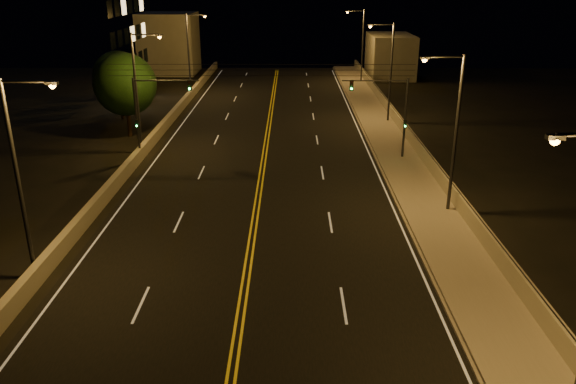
{
  "coord_description": "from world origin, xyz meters",
  "views": [
    {
      "loc": [
        2.14,
        -10.9,
        13.59
      ],
      "look_at": [
        2.0,
        18.0,
        2.5
      ],
      "focal_mm": 35.0,
      "sensor_mm": 36.0,
      "label": 1
    }
  ],
  "objects_px": {
    "streetlight_4": "(22,169)",
    "traffic_signal_right": "(393,110)",
    "streetlight_3": "(361,42)",
    "traffic_signal_left": "(148,109)",
    "tree_1": "(119,76)",
    "streetlight_2": "(388,67)",
    "streetlight_5": "(139,86)",
    "streetlight_1": "(452,126)",
    "streetlight_6": "(190,49)",
    "tree_0": "(125,84)"
  },
  "relations": [
    {
      "from": "streetlight_1",
      "to": "traffic_signal_right",
      "type": "relative_size",
      "value": 1.48
    },
    {
      "from": "streetlight_1",
      "to": "tree_1",
      "type": "relative_size",
      "value": 1.41
    },
    {
      "from": "streetlight_6",
      "to": "traffic_signal_left",
      "type": "height_order",
      "value": "streetlight_6"
    },
    {
      "from": "streetlight_6",
      "to": "tree_1",
      "type": "height_order",
      "value": "streetlight_6"
    },
    {
      "from": "streetlight_3",
      "to": "traffic_signal_left",
      "type": "relative_size",
      "value": 1.48
    },
    {
      "from": "streetlight_4",
      "to": "streetlight_6",
      "type": "height_order",
      "value": "same"
    },
    {
      "from": "tree_0",
      "to": "tree_1",
      "type": "xyz_separation_m",
      "value": [
        -2.59,
        6.84,
        -0.42
      ]
    },
    {
      "from": "streetlight_4",
      "to": "traffic_signal_right",
      "type": "bearing_deg",
      "value": 43.2
    },
    {
      "from": "tree_1",
      "to": "streetlight_5",
      "type": "bearing_deg",
      "value": -66.41
    },
    {
      "from": "streetlight_4",
      "to": "streetlight_1",
      "type": "bearing_deg",
      "value": 20.47
    },
    {
      "from": "streetlight_4",
      "to": "traffic_signal_right",
      "type": "distance_m",
      "value": 27.43
    },
    {
      "from": "tree_1",
      "to": "tree_0",
      "type": "bearing_deg",
      "value": -69.24
    },
    {
      "from": "streetlight_2",
      "to": "tree_0",
      "type": "height_order",
      "value": "streetlight_2"
    },
    {
      "from": "traffic_signal_right",
      "to": "tree_1",
      "type": "distance_m",
      "value": 28.76
    },
    {
      "from": "traffic_signal_left",
      "to": "tree_1",
      "type": "distance_m",
      "value": 15.28
    },
    {
      "from": "streetlight_2",
      "to": "streetlight_5",
      "type": "distance_m",
      "value": 23.7
    },
    {
      "from": "traffic_signal_left",
      "to": "traffic_signal_right",
      "type": "bearing_deg",
      "value": 0.0
    },
    {
      "from": "tree_1",
      "to": "streetlight_4",
      "type": "bearing_deg",
      "value": -80.98
    },
    {
      "from": "streetlight_2",
      "to": "streetlight_4",
      "type": "height_order",
      "value": "same"
    },
    {
      "from": "streetlight_1",
      "to": "tree_0",
      "type": "height_order",
      "value": "streetlight_1"
    },
    {
      "from": "streetlight_1",
      "to": "traffic_signal_right",
      "type": "bearing_deg",
      "value": 97.92
    },
    {
      "from": "streetlight_3",
      "to": "streetlight_4",
      "type": "bearing_deg",
      "value": -111.81
    },
    {
      "from": "streetlight_4",
      "to": "tree_0",
      "type": "distance_m",
      "value": 25.98
    },
    {
      "from": "streetlight_1",
      "to": "streetlight_5",
      "type": "xyz_separation_m",
      "value": [
        -21.47,
        12.79,
        0.0
      ]
    },
    {
      "from": "streetlight_3",
      "to": "traffic_signal_right",
      "type": "xyz_separation_m",
      "value": [
        -1.5,
        -34.89,
        -1.45
      ]
    },
    {
      "from": "streetlight_2",
      "to": "tree_1",
      "type": "xyz_separation_m",
      "value": [
        -26.66,
        1.85,
        -1.22
      ]
    },
    {
      "from": "streetlight_2",
      "to": "traffic_signal_left",
      "type": "xyz_separation_m",
      "value": [
        -20.37,
        -12.08,
        -1.45
      ]
    },
    {
      "from": "streetlight_2",
      "to": "tree_1",
      "type": "height_order",
      "value": "streetlight_2"
    },
    {
      "from": "traffic_signal_right",
      "to": "streetlight_5",
      "type": "bearing_deg",
      "value": 174.15
    },
    {
      "from": "streetlight_4",
      "to": "streetlight_6",
      "type": "bearing_deg",
      "value": 90.0
    },
    {
      "from": "traffic_signal_left",
      "to": "tree_1",
      "type": "relative_size",
      "value": 0.95
    },
    {
      "from": "streetlight_3",
      "to": "streetlight_6",
      "type": "height_order",
      "value": "same"
    },
    {
      "from": "streetlight_6",
      "to": "traffic_signal_left",
      "type": "bearing_deg",
      "value": -87.63
    },
    {
      "from": "traffic_signal_right",
      "to": "streetlight_4",
      "type": "bearing_deg",
      "value": -136.8
    },
    {
      "from": "streetlight_3",
      "to": "traffic_signal_left",
      "type": "height_order",
      "value": "streetlight_3"
    },
    {
      "from": "streetlight_2",
      "to": "streetlight_5",
      "type": "bearing_deg",
      "value": -154.94
    },
    {
      "from": "tree_0",
      "to": "traffic_signal_left",
      "type": "bearing_deg",
      "value": -62.47
    },
    {
      "from": "streetlight_3",
      "to": "tree_1",
      "type": "xyz_separation_m",
      "value": [
        -26.66,
        -20.96,
        -1.22
      ]
    },
    {
      "from": "traffic_signal_left",
      "to": "streetlight_2",
      "type": "bearing_deg",
      "value": 30.67
    },
    {
      "from": "streetlight_1",
      "to": "streetlight_3",
      "type": "xyz_separation_m",
      "value": [
        0.0,
        45.63,
        0.0
      ]
    },
    {
      "from": "traffic_signal_right",
      "to": "tree_1",
      "type": "xyz_separation_m",
      "value": [
        -25.16,
        13.93,
        0.23
      ]
    },
    {
      "from": "streetlight_4",
      "to": "tree_0",
      "type": "relative_size",
      "value": 1.28
    },
    {
      "from": "streetlight_1",
      "to": "streetlight_4",
      "type": "height_order",
      "value": "same"
    },
    {
      "from": "streetlight_6",
      "to": "traffic_signal_left",
      "type": "xyz_separation_m",
      "value": [
        1.1,
        -26.46,
        -1.45
      ]
    },
    {
      "from": "streetlight_3",
      "to": "streetlight_5",
      "type": "height_order",
      "value": "same"
    },
    {
      "from": "streetlight_5",
      "to": "tree_0",
      "type": "xyz_separation_m",
      "value": [
        -2.6,
        5.04,
        -0.8
      ]
    },
    {
      "from": "streetlight_5",
      "to": "streetlight_6",
      "type": "xyz_separation_m",
      "value": [
        0.0,
        24.42,
        0.0
      ]
    },
    {
      "from": "streetlight_1",
      "to": "tree_0",
      "type": "distance_m",
      "value": 29.96
    },
    {
      "from": "streetlight_3",
      "to": "streetlight_4",
      "type": "xyz_separation_m",
      "value": [
        -21.47,
        -53.64,
        0.0
      ]
    },
    {
      "from": "traffic_signal_right",
      "to": "tree_0",
      "type": "distance_m",
      "value": 23.66
    }
  ]
}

